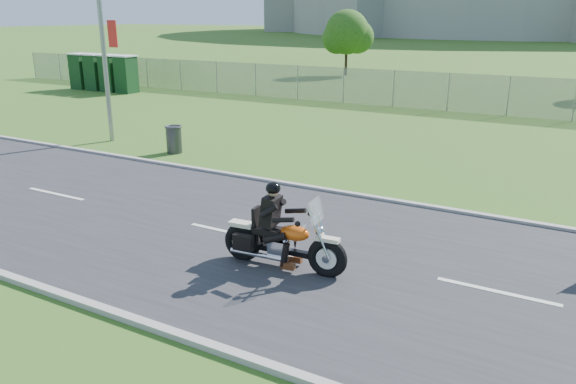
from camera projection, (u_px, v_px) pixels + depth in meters
The scene contains 12 objects.
ground at pixel (305, 251), 12.21m from camera, with size 420.00×420.00×0.00m, color #3F5C1C.
road at pixel (305, 250), 12.20m from camera, with size 120.00×8.00×0.04m, color #28282B.
curb_north at pixel (373, 198), 15.56m from camera, with size 120.00×0.18×0.12m, color #9E9B93.
curb_south at pixel (186, 338), 8.83m from camera, with size 120.00×0.18×0.12m, color #9E9B93.
fence at pixel (394, 89), 30.85m from camera, with size 60.00×0.03×2.00m, color gray.
porta_toilet_a at pixel (126, 75), 36.25m from camera, with size 1.10×1.10×2.30m, color #113715.
porta_toilet_b at pixel (111, 74), 36.91m from camera, with size 1.10×1.10×2.30m, color #113715.
porta_toilet_c at pixel (95, 73), 37.56m from camera, with size 1.10×1.10×2.30m, color #113715.
porta_toilet_d at pixel (81, 72), 38.22m from camera, with size 1.10×1.10×2.30m, color #113715.
tree_fence_mid at pixel (348, 34), 46.00m from camera, with size 3.96×3.69×5.30m.
motorcycle_lead at pixel (281, 242), 11.21m from camera, with size 2.71×0.77×1.82m.
trash_can at pixel (174, 140), 20.68m from camera, with size 0.56×0.56×0.98m, color #303034.
Camera 1 is at (5.18, -9.99, 4.92)m, focal length 35.00 mm.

